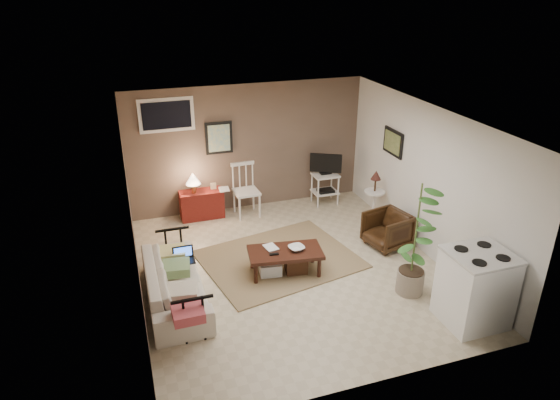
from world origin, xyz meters
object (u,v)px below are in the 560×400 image
object	(u,v)px
tv_stand	(325,178)
stove	(475,288)
coffee_table	(285,260)
sofa	(174,277)
spindle_chair	(246,192)
side_table	(375,190)
potted_plant	(416,236)
armchair	(387,228)
red_console	(201,202)

from	to	relation	value
tv_stand	stove	size ratio (longest dim) A/B	1.01
coffee_table	sofa	distance (m)	1.68
sofa	spindle_chair	size ratio (longest dim) A/B	1.95
side_table	potted_plant	bearing A→B (deg)	-104.65
armchair	stove	xyz separation A→B (m)	(0.06, -2.12, 0.18)
sofa	side_table	bearing A→B (deg)	-70.15
sofa	stove	xyz separation A→B (m)	(3.62, -1.66, 0.13)
tv_stand	armchair	bearing A→B (deg)	-80.78
coffee_table	potted_plant	distance (m)	1.97
sofa	spindle_chair	xyz separation A→B (m)	(1.64, 2.37, 0.09)
tv_stand	armchair	xyz separation A→B (m)	(0.31, -1.91, -0.22)
tv_stand	side_table	world-z (taller)	tv_stand
tv_stand	armchair	size ratio (longest dim) A/B	1.58
coffee_table	side_table	bearing A→B (deg)	29.16
coffee_table	armchair	size ratio (longest dim) A/B	1.79
side_table	stove	bearing A→B (deg)	-93.13
armchair	potted_plant	world-z (taller)	potted_plant
side_table	armchair	bearing A→B (deg)	-103.94
coffee_table	red_console	world-z (taller)	red_console
side_table	red_console	bearing A→B (deg)	159.07
armchair	sofa	bearing A→B (deg)	-95.09
armchair	red_console	bearing A→B (deg)	-139.07
sofa	red_console	world-z (taller)	red_console
coffee_table	stove	world-z (taller)	stove
red_console	spindle_chair	bearing A→B (deg)	-9.29
spindle_chair	stove	world-z (taller)	stove
stove	spindle_chair	bearing A→B (deg)	116.17
tv_stand	potted_plant	size ratio (longest dim) A/B	0.60
sofa	tv_stand	world-z (taller)	tv_stand
spindle_chair	stove	distance (m)	4.49
coffee_table	red_console	bearing A→B (deg)	110.22
sofa	spindle_chair	world-z (taller)	spindle_chair
coffee_table	stove	bearing A→B (deg)	-43.23
coffee_table	side_table	xyz separation A→B (m)	(2.12, 1.18, 0.38)
red_console	side_table	world-z (taller)	side_table
stove	side_table	bearing A→B (deg)	86.87
spindle_chair	armchair	xyz separation A→B (m)	(1.92, -1.91, -0.14)
coffee_table	side_table	world-z (taller)	side_table
coffee_table	sofa	bearing A→B (deg)	-173.72
red_console	armchair	distance (m)	3.43
stove	armchair	bearing A→B (deg)	91.60
red_console	armchair	size ratio (longest dim) A/B	1.40
stove	red_console	bearing A→B (deg)	124.04
sofa	potted_plant	xyz separation A→B (m)	(3.21, -0.84, 0.53)
red_console	tv_stand	distance (m)	2.46
coffee_table	spindle_chair	world-z (taller)	spindle_chair
side_table	potted_plant	distance (m)	2.30
red_console	tv_stand	xyz separation A→B (m)	(2.44, -0.13, 0.23)
tv_stand	side_table	size ratio (longest dim) A/B	1.04
red_console	spindle_chair	world-z (taller)	spindle_chair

